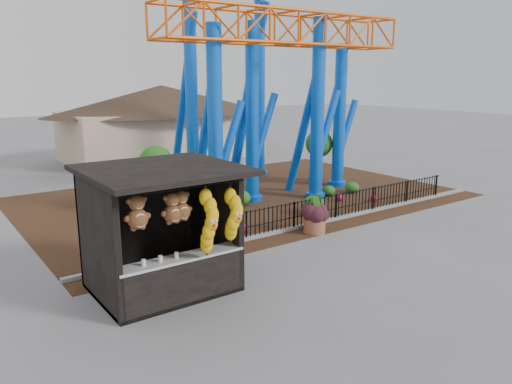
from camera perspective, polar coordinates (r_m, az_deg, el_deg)
ground at (r=13.48m, az=3.43°, el=-9.56°), size 120.00×120.00×0.00m
mulch_bed at (r=21.88m, az=-1.62°, el=-0.55°), size 18.00×12.00×0.02m
curb at (r=18.08m, az=7.31°, el=-3.46°), size 18.00×0.18×0.12m
prize_booth at (r=12.18m, az=-10.25°, el=-4.64°), size 3.50×3.40×3.12m
picket_fence at (r=18.57m, az=9.39°, el=-1.67°), size 12.20×0.06×1.00m
roller_coaster at (r=22.11m, az=0.42°, el=16.40°), size 11.00×6.37×10.82m
terracotta_planter at (r=17.00m, az=6.70°, el=-3.68°), size 0.97×0.97×0.60m
planter_foliage at (r=16.83m, az=6.76°, el=-1.66°), size 0.70×0.70×0.64m
potted_plant at (r=17.32m, az=6.36°, el=-2.91°), size 0.98×0.93×0.86m
landscaping at (r=19.96m, az=3.73°, el=-1.03°), size 7.73×3.55×0.70m
pavilion at (r=32.78m, az=-10.67°, el=9.24°), size 15.00×15.00×4.80m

